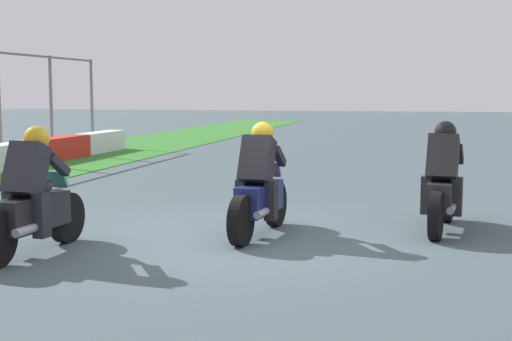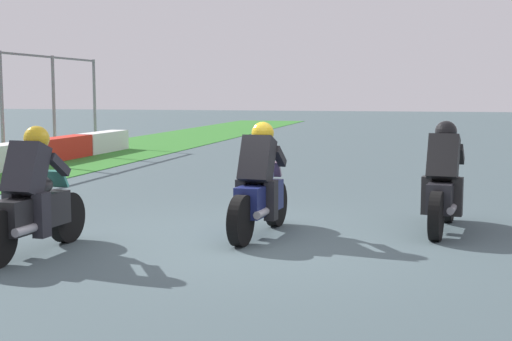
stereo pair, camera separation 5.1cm
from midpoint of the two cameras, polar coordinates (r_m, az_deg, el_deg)
name	(u,v)px [view 1 (the left image)]	position (r m, az deg, el deg)	size (l,w,h in m)	color
ground_plane	(258,240)	(9.12, -0.01, -5.66)	(120.00, 120.00, 0.00)	#44565B
rider_lane_a	(443,186)	(9.96, 14.78, -1.20)	(2.04, 0.59, 1.51)	black
rider_lane_b	(260,189)	(9.31, 0.14, -1.52)	(2.04, 0.57, 1.51)	black
rider_lane_c	(33,202)	(8.62, -17.83, -2.46)	(2.04, 0.55, 1.51)	black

